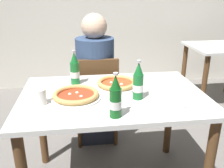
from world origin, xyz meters
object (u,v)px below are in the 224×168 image
object	(u,v)px
beer_bottle_center	(75,70)
napkin_with_cutlery	(174,101)
dining_table_main	(113,109)
paper_cup	(40,97)
beer_bottle_right	(138,83)
pizza_marinara_far	(76,95)
diner_seated	(96,83)
dining_table_background	(221,58)
pizza_margherita_near	(117,84)
chair_behind_table	(96,95)
beer_bottle_left	(116,99)

from	to	relation	value
beer_bottle_center	napkin_with_cutlery	size ratio (longest dim) A/B	1.29
napkin_with_cutlery	dining_table_main	bearing A→B (deg)	154.68
paper_cup	beer_bottle_right	bearing A→B (deg)	0.36
pizza_marinara_far	diner_seated	bearing A→B (deg)	76.59
dining_table_background	pizza_margherita_near	size ratio (longest dim) A/B	2.67
pizza_margherita_near	napkin_with_cutlery	world-z (taller)	pizza_margherita_near
dining_table_main	chair_behind_table	distance (m)	0.63
dining_table_main	napkin_with_cutlery	size ratio (longest dim) A/B	6.27
dining_table_main	diner_seated	bearing A→B (deg)	96.23
beer_bottle_right	beer_bottle_center	bearing A→B (deg)	141.06
chair_behind_table	dining_table_background	world-z (taller)	chair_behind_table
dining_table_background	chair_behind_table	bearing A→B (deg)	-156.67
pizza_marinara_far	beer_bottle_center	size ratio (longest dim) A/B	1.26
diner_seated	beer_bottle_left	distance (m)	1.00
chair_behind_table	paper_cup	xyz separation A→B (m)	(-0.37, -0.71, 0.32)
dining_table_main	beer_bottle_left	world-z (taller)	beer_bottle_left
diner_seated	beer_bottle_right	size ratio (longest dim) A/B	4.89
diner_seated	chair_behind_table	bearing A→B (deg)	-90.36
dining_table_background	pizza_margherita_near	xyz separation A→B (m)	(-1.50, -1.18, 0.18)
pizza_margherita_near	pizza_marinara_far	distance (m)	0.33
pizza_margherita_near	pizza_marinara_far	xyz separation A→B (m)	(-0.28, -0.17, -0.00)
beer_bottle_left	beer_bottle_right	xyz separation A→B (m)	(0.17, 0.21, 0.00)
dining_table_main	chair_behind_table	xyz separation A→B (m)	(-0.07, 0.61, -0.15)
beer_bottle_right	paper_cup	size ratio (longest dim) A/B	2.60
diner_seated	beer_bottle_center	xyz separation A→B (m)	(-0.17, -0.44, 0.27)
napkin_with_cutlery	chair_behind_table	bearing A→B (deg)	118.60
dining_table_main	pizza_marinara_far	world-z (taller)	pizza_marinara_far
chair_behind_table	napkin_with_cutlery	size ratio (longest dim) A/B	4.44
dining_table_background	beer_bottle_left	xyz separation A→B (m)	(-1.58, -1.61, 0.26)
chair_behind_table	pizza_marinara_far	bearing A→B (deg)	75.88
beer_bottle_left	napkin_with_cutlery	distance (m)	0.42
chair_behind_table	napkin_with_cutlery	bearing A→B (deg)	118.86
napkin_with_cutlery	paper_cup	xyz separation A→B (m)	(-0.80, 0.07, 0.04)
dining_table_main	pizza_marinara_far	size ratio (longest dim) A/B	3.85
chair_behind_table	pizza_margherita_near	distance (m)	0.57
diner_seated	pizza_marinara_far	size ratio (longest dim) A/B	3.88
diner_seated	beer_bottle_center	distance (m)	0.54
paper_cup	pizza_marinara_far	bearing A→B (deg)	14.41
dining_table_main	pizza_marinara_far	bearing A→B (deg)	-169.91
dining_table_background	beer_bottle_right	xyz separation A→B (m)	(-1.41, -1.40, 0.26)
beer_bottle_center	beer_bottle_right	size ratio (longest dim) A/B	1.00
pizza_marinara_far	beer_bottle_right	bearing A→B (deg)	-7.37
dining_table_background	pizza_margherita_near	world-z (taller)	pizza_margherita_near
pizza_margherita_near	beer_bottle_right	bearing A→B (deg)	-66.04
diner_seated	dining_table_background	size ratio (longest dim) A/B	1.51
pizza_margherita_near	napkin_with_cutlery	size ratio (longest dim) A/B	1.56
dining_table_background	paper_cup	xyz separation A→B (m)	(-1.99, -1.40, 0.21)
dining_table_background	paper_cup	bearing A→B (deg)	-144.85
dining_table_background	paper_cup	distance (m)	2.45
dining_table_background	beer_bottle_right	distance (m)	2.00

